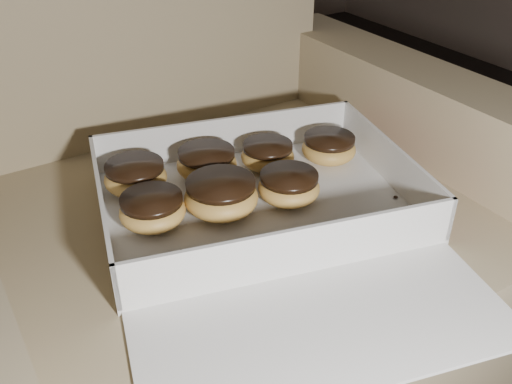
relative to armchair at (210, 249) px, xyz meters
name	(u,v)px	position (x,y,z in m)	size (l,w,h in m)	color
armchair	(210,249)	(0.00, 0.00, 0.00)	(0.90, 0.76, 0.94)	#988061
bakery_box	(269,216)	(0.03, -0.14, 0.14)	(0.56, 0.62, 0.08)	silver
donut_a	(268,155)	(0.11, -0.01, 0.16)	(0.09, 0.09, 0.04)	gold
donut_b	(329,148)	(0.21, -0.04, 0.16)	(0.09, 0.09, 0.05)	gold
donut_c	(207,163)	(0.01, 0.02, 0.16)	(0.10, 0.10, 0.05)	gold
donut_d	(152,210)	(-0.12, -0.06, 0.16)	(0.09, 0.09, 0.05)	gold
donut_e	(135,176)	(-0.10, 0.04, 0.16)	(0.10, 0.10, 0.05)	gold
donut_f	(221,196)	(-0.02, -0.08, 0.16)	(0.11, 0.11, 0.05)	gold
donut_g	(289,186)	(0.08, -0.11, 0.16)	(0.09, 0.09, 0.05)	gold
crumb_a	(405,210)	(0.21, -0.22, 0.13)	(0.01, 0.01, 0.00)	black
crumb_b	(243,209)	(0.01, -0.10, 0.13)	(0.01, 0.01, 0.00)	black
crumb_c	(223,219)	(-0.03, -0.10, 0.13)	(0.01, 0.01, 0.00)	black
crumb_d	(396,197)	(0.22, -0.19, 0.13)	(0.01, 0.01, 0.00)	black
crumb_e	(182,251)	(-0.11, -0.14, 0.13)	(0.01, 0.01, 0.00)	black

